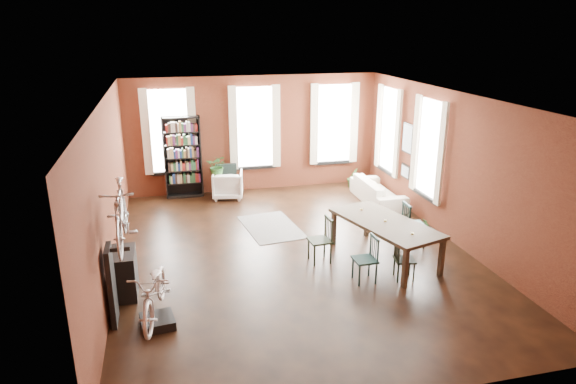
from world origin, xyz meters
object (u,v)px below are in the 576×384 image
object	(u,v)px
bicycle_floor	(153,268)
plant_stand	(219,187)
bookshelf	(183,157)
bike_trainer	(157,322)
dining_chair_d	(414,225)
console_table	(125,273)
white_armchair	(228,183)
dining_chair_b	(320,240)
cream_sofa	(378,187)
dining_chair_c	(405,259)
dining_table	(384,240)
dining_chair_a	(365,259)

from	to	relation	value
bicycle_floor	plant_stand	bearing A→B (deg)	84.30
plant_stand	bicycle_floor	xyz separation A→B (m)	(-1.64, -5.98, 0.69)
bookshelf	bike_trainer	world-z (taller)	bookshelf
dining_chair_d	bookshelf	xyz separation A→B (m)	(-4.55, 4.51, 0.62)
bookshelf	console_table	xyz separation A→B (m)	(-1.28, -5.20, -0.70)
white_armchair	bicycle_floor	world-z (taller)	bicycle_floor
dining_chair_b	bookshelf	bearing A→B (deg)	-157.24
cream_sofa	dining_chair_b	bearing A→B (deg)	140.24
bookshelf	bike_trainer	size ratio (longest dim) A/B	4.34
console_table	white_armchair	bearing A→B (deg)	63.30
white_armchair	bike_trainer	size ratio (longest dim) A/B	1.60
bicycle_floor	dining_chair_c	bearing A→B (deg)	16.12
white_armchair	bike_trainer	xyz separation A→B (m)	(-1.88, -5.97, -0.33)
bike_trainer	plant_stand	world-z (taller)	plant_stand
bicycle_floor	white_armchair	bearing A→B (deg)	82.09
dining_chair_b	console_table	size ratio (longest dim) A/B	1.14
console_table	bicycle_floor	distance (m)	1.39
dining_chair_b	console_table	xyz separation A→B (m)	(-3.68, -0.43, -0.06)
dining_table	dining_chair_d	xyz separation A→B (m)	(0.87, 0.45, 0.08)
cream_sofa	bike_trainer	distance (m)	7.38
bookshelf	bike_trainer	distance (m)	6.50
dining_chair_d	bike_trainer	xyz separation A→B (m)	(-5.30, -1.86, -0.41)
dining_chair_b	bookshelf	xyz separation A→B (m)	(-2.40, 4.77, 0.64)
dining_chair_a	bicycle_floor	bearing A→B (deg)	-81.84
dining_table	console_table	world-z (taller)	dining_table
bike_trainer	bicycle_floor	bearing A→B (deg)	77.09
dining_chair_c	plant_stand	world-z (taller)	dining_chair_c
dining_chair_a	dining_chair_b	bearing A→B (deg)	-151.28
dining_chair_c	cream_sofa	size ratio (longest dim) A/B	0.37
dining_table	dining_chair_c	distance (m)	0.87
console_table	plant_stand	xyz separation A→B (m)	(2.18, 4.84, -0.11)
dining_table	white_armchair	xyz separation A→B (m)	(-2.55, 4.56, 0.00)
dining_chair_b	dining_chair_d	bearing A→B (deg)	92.91
dining_chair_d	white_armchair	size ratio (longest dim) A/B	1.18
dining_chair_c	dining_chair_d	size ratio (longest dim) A/B	0.81
bookshelf	dining_chair_a	bearing A→B (deg)	-62.80
bookshelf	plant_stand	distance (m)	1.26
dining_chair_b	dining_chair_d	distance (m)	2.17
white_armchair	bicycle_floor	size ratio (longest dim) A/B	0.48
dining_table	console_table	size ratio (longest dim) A/B	2.96
dining_chair_a	dining_chair_d	distance (m)	2.02
dining_chair_a	dining_chair_d	bearing A→B (deg)	126.93
bookshelf	plant_stand	bearing A→B (deg)	-22.12
bookshelf	cream_sofa	xyz separation A→B (m)	(4.95, -1.70, -0.69)
white_armchair	bicycle_floor	distance (m)	6.26
dining_chair_a	plant_stand	world-z (taller)	dining_chair_a
white_armchair	plant_stand	size ratio (longest dim) A/B	1.38
dining_chair_c	console_table	distance (m)	5.03
dining_chair_a	white_armchair	distance (m)	5.65
dining_table	dining_chair_a	size ratio (longest dim) A/B	2.72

